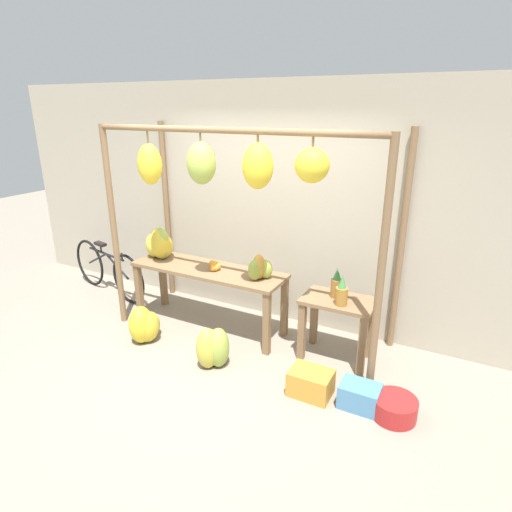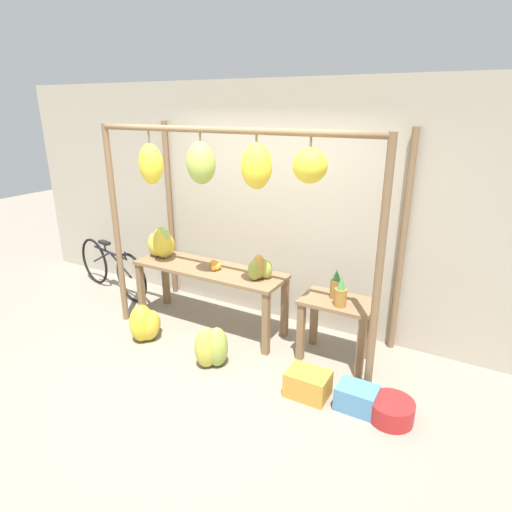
{
  "view_description": "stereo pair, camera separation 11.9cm",
  "coord_description": "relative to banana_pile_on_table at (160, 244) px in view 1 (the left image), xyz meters",
  "views": [
    {
      "loc": [
        2.14,
        -2.88,
        2.52
      ],
      "look_at": [
        0.14,
        0.92,
        1.0
      ],
      "focal_mm": 30.0,
      "sensor_mm": 36.0,
      "label": 1
    },
    {
      "loc": [
        2.24,
        -2.82,
        2.52
      ],
      "look_at": [
        0.14,
        0.92,
        1.0
      ],
      "focal_mm": 30.0,
      "sensor_mm": 36.0,
      "label": 2
    }
  ],
  "objects": [
    {
      "name": "banana_pile_ground_right",
      "position": [
        1.19,
        -0.68,
        -0.72
      ],
      "size": [
        0.38,
        0.47,
        0.44
      ],
      "color": "#9EB247",
      "rests_on": "ground_plane"
    },
    {
      "name": "fruit_crate_white",
      "position": [
        2.24,
        -0.67,
        -0.8
      ],
      "size": [
        0.38,
        0.28,
        0.24
      ],
      "color": "orange",
      "rests_on": "ground_plane"
    },
    {
      "name": "ground_plane",
      "position": [
        1.19,
        -0.94,
        -0.93
      ],
      "size": [
        20.0,
        20.0,
        0.0
      ],
      "primitive_type": "plane",
      "color": "gray"
    },
    {
      "name": "banana_pile_on_table",
      "position": [
        0.0,
        0.0,
        0.0
      ],
      "size": [
        0.37,
        0.32,
        0.39
      ],
      "color": "#9EB247",
      "rests_on": "display_table_main"
    },
    {
      "name": "stall_awning",
      "position": [
        1.2,
        -0.27,
        0.87
      ],
      "size": [
        3.1,
        1.12,
        2.34
      ],
      "color": "brown",
      "rests_on": "ground_plane"
    },
    {
      "name": "banana_pile_ground_left",
      "position": [
        0.24,
        -0.64,
        -0.74
      ],
      "size": [
        0.37,
        0.44,
        0.43
      ],
      "color": "gold",
      "rests_on": "ground_plane"
    },
    {
      "name": "display_table_side",
      "position": [
        2.25,
        0.03,
        -0.43
      ],
      "size": [
        0.73,
        0.46,
        0.68
      ],
      "color": "brown",
      "rests_on": "ground_plane"
    },
    {
      "name": "display_table_main",
      "position": [
        0.7,
        -0.02,
        -0.29
      ],
      "size": [
        1.85,
        0.55,
        0.75
      ],
      "color": "brown",
      "rests_on": "ground_plane"
    },
    {
      "name": "fruit_crate_purple",
      "position": [
        2.68,
        -0.63,
        -0.82
      ],
      "size": [
        0.34,
        0.26,
        0.22
      ],
      "color": "#4C84B2",
      "rests_on": "ground_plane"
    },
    {
      "name": "shop_wall_back",
      "position": [
        1.19,
        0.65,
        0.47
      ],
      "size": [
        8.0,
        0.08,
        2.8
      ],
      "color": "#B2A893",
      "rests_on": "ground_plane"
    },
    {
      "name": "papaya_pile",
      "position": [
        1.38,
        -0.03,
        -0.05
      ],
      "size": [
        0.25,
        0.27,
        0.28
      ],
      "color": "#93A33D",
      "rests_on": "display_table_main"
    },
    {
      "name": "blue_bucket",
      "position": [
        2.98,
        -0.63,
        -0.83
      ],
      "size": [
        0.38,
        0.38,
        0.18
      ],
      "color": "#AD2323",
      "rests_on": "ground_plane"
    },
    {
      "name": "pineapple_cluster",
      "position": [
        2.25,
        -0.01,
        -0.12
      ],
      "size": [
        0.22,
        0.27,
        0.32
      ],
      "color": "olive",
      "rests_on": "display_table_side"
    },
    {
      "name": "parked_bicycle",
      "position": [
        -1.09,
        0.13,
        -0.57
      ],
      "size": [
        1.62,
        0.39,
        0.73
      ],
      "color": "black",
      "rests_on": "ground_plane"
    },
    {
      "name": "orange_pile",
      "position": [
        0.79,
        -0.01,
        -0.13
      ],
      "size": [
        0.18,
        0.18,
        0.09
      ],
      "color": "orange",
      "rests_on": "display_table_main"
    }
  ]
}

